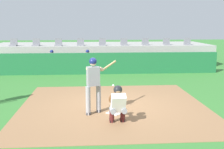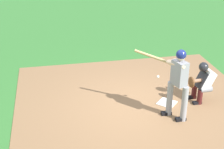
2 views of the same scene
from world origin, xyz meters
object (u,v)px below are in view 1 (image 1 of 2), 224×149
at_px(stadium_seat_4, 102,43).
at_px(batter_at_plate, 94,82).
at_px(stadium_seat_8, 188,43).
at_px(dugout_player_0, 52,61).
at_px(stadium_seat_3, 81,44).
at_px(stadium_seat_1, 36,44).
at_px(stadium_seat_2, 58,44).
at_px(stadium_seat_0, 13,44).
at_px(catcher_crouched, 118,103).
at_px(dugout_player_1, 88,60).
at_px(stadium_seat_5, 124,43).
at_px(stadium_seat_6, 146,43).
at_px(stadium_seat_7, 167,43).
at_px(home_plate, 115,113).

bearing_deg(stadium_seat_4, batter_at_plate, -93.83).
bearing_deg(stadium_seat_8, stadium_seat_4, 180.00).
xyz_separation_m(dugout_player_0, stadium_seat_3, (1.64, 2.03, 0.86)).
bearing_deg(stadium_seat_1, stadium_seat_2, 0.00).
relative_size(batter_at_plate, stadium_seat_1, 3.76).
bearing_deg(stadium_seat_0, catcher_crouched, -62.59).
height_order(catcher_crouched, stadium_seat_8, stadium_seat_8).
height_order(dugout_player_0, dugout_player_1, same).
bearing_deg(catcher_crouched, batter_at_plate, 124.09).
bearing_deg(stadium_seat_8, stadium_seat_2, 180.00).
distance_m(stadium_seat_1, stadium_seat_8, 10.11).
relative_size(batter_at_plate, catcher_crouched, 1.12).
bearing_deg(dugout_player_1, stadium_seat_3, 103.07).
bearing_deg(catcher_crouched, stadium_seat_5, 82.49).
bearing_deg(stadium_seat_8, stadium_seat_6, 180.00).
relative_size(stadium_seat_0, stadium_seat_7, 1.00).
bearing_deg(catcher_crouched, home_plate, 88.81).
relative_size(dugout_player_0, stadium_seat_4, 2.71).
distance_m(stadium_seat_6, stadium_seat_7, 1.44).
height_order(stadium_seat_1, stadium_seat_4, same).
xyz_separation_m(stadium_seat_1, stadium_seat_8, (10.11, 0.00, 0.00)).
xyz_separation_m(dugout_player_1, stadium_seat_1, (-3.36, 2.03, 0.86)).
bearing_deg(stadium_seat_3, stadium_seat_2, 180.00).
relative_size(batter_at_plate, dugout_player_1, 1.39).
distance_m(home_plate, stadium_seat_3, 10.39).
relative_size(dugout_player_1, stadium_seat_0, 2.71).
distance_m(stadium_seat_1, stadium_seat_7, 8.67).
distance_m(home_plate, stadium_seat_2, 10.69).
xyz_separation_m(stadium_seat_6, stadium_seat_8, (2.89, 0.00, 0.00)).
relative_size(catcher_crouched, dugout_player_1, 1.24).
xyz_separation_m(catcher_crouched, stadium_seat_7, (4.35, 11.11, 0.93)).
distance_m(dugout_player_0, stadium_seat_8, 9.13).
bearing_deg(stadium_seat_5, stadium_seat_6, 0.00).
bearing_deg(stadium_seat_3, stadium_seat_6, 0.00).
distance_m(home_plate, dugout_player_1, 8.23).
distance_m(dugout_player_0, stadium_seat_1, 2.54).
height_order(dugout_player_1, stadium_seat_7, stadium_seat_7).
relative_size(catcher_crouched, stadium_seat_7, 3.37).
xyz_separation_m(stadium_seat_2, stadium_seat_5, (4.33, 0.00, 0.00)).
distance_m(dugout_player_1, stadium_seat_0, 5.29).
bearing_deg(stadium_seat_1, batter_at_plate, -70.17).
xyz_separation_m(stadium_seat_2, stadium_seat_8, (8.67, 0.00, 0.00)).
distance_m(stadium_seat_2, stadium_seat_4, 2.89).
bearing_deg(catcher_crouched, stadium_seat_2, 104.49).
distance_m(home_plate, dugout_player_0, 8.73).
height_order(stadium_seat_0, stadium_seat_2, same).
distance_m(dugout_player_0, stadium_seat_6, 6.37).
bearing_deg(dugout_player_1, stadium_seat_7, 20.98).
height_order(catcher_crouched, stadium_seat_0, stadium_seat_0).
bearing_deg(home_plate, stadium_seat_5, 81.92).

